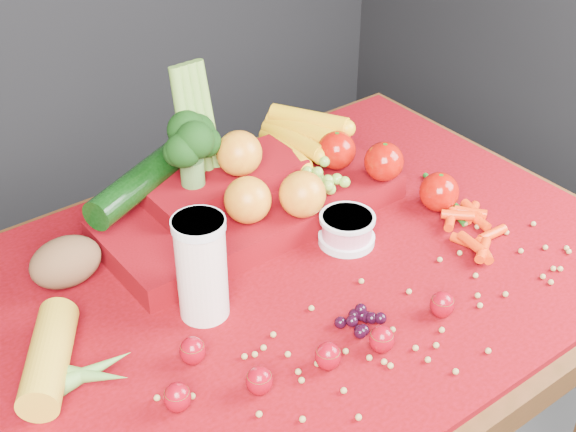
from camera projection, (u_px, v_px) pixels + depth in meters
table at (295, 317)px, 1.33m from camera, size 1.10×0.80×0.75m
red_cloth at (296, 270)px, 1.28m from camera, size 1.05×0.75×0.01m
milk_glass at (201, 265)px, 1.14m from camera, size 0.08×0.08×0.17m
yogurt_bowl at (347, 228)px, 1.31m from camera, size 0.09×0.09×0.05m
strawberry_scatter at (284, 343)px, 1.10m from camera, size 0.44×0.28×0.05m
dark_grape_cluster at (360, 320)px, 1.15m from camera, size 0.06×0.05×0.03m
soybean_scatter at (382, 334)px, 1.14m from camera, size 0.84×0.24×0.01m
corn_ear at (72, 370)px, 1.06m from camera, size 0.25×0.27×0.06m
potato at (66, 262)px, 1.22m from camera, size 0.11×0.08×0.08m
baby_carrot_pile at (478, 229)px, 1.33m from camera, size 0.18×0.17×0.03m
green_bean_pile at (444, 198)px, 1.43m from camera, size 0.14×0.12×0.01m
produce_mound at (256, 186)px, 1.36m from camera, size 0.58×0.36×0.27m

